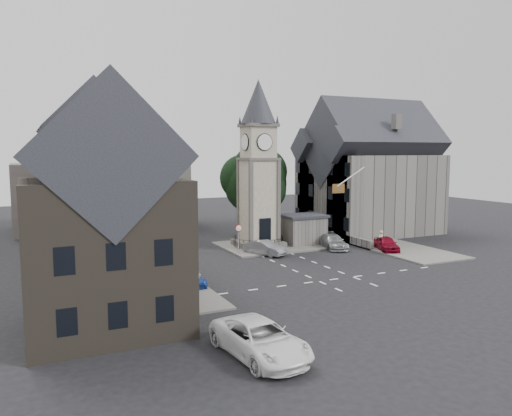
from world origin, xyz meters
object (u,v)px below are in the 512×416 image
pedestrian (381,240)px  car_west_blue (179,282)px  clock_tower (258,165)px  stone_shelter (303,229)px  car_east_red (386,244)px

pedestrian → car_west_blue: bearing=0.9°
clock_tower → stone_shelter: clock_tower is taller
stone_shelter → pedestrian: (5.40, -5.50, -0.61)m
clock_tower → car_east_red: 14.37m
stone_shelter → car_west_blue: bearing=-145.6°
car_east_red → pedestrian: (-0.12, 0.70, 0.24)m
car_west_blue → pedestrian: 22.43m
clock_tower → car_east_red: clock_tower is taller
stone_shelter → pedestrian: stone_shelter is taller
clock_tower → stone_shelter: 8.15m
stone_shelter → car_west_blue: 19.78m
car_west_blue → pedestrian: size_ratio=2.10×
clock_tower → pedestrian: 13.84m
clock_tower → car_west_blue: 18.00m
clock_tower → pedestrian: (10.20, -5.99, -7.18)m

